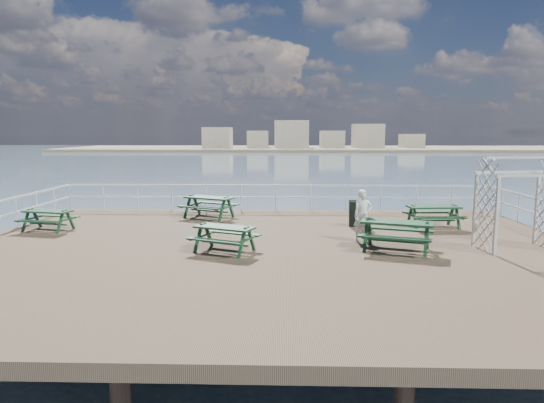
{
  "coord_description": "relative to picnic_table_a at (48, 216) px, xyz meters",
  "views": [
    {
      "loc": [
        0.43,
        -13.44,
        3.26
      ],
      "look_at": [
        -0.01,
        1.72,
        1.1
      ],
      "focal_mm": 32.0,
      "sensor_mm": 36.0,
      "label": 1
    }
  ],
  "objects": [
    {
      "name": "person",
      "position": [
        10.29,
        -1.42,
        0.3
      ],
      "size": [
        0.64,
        0.48,
        1.58
      ],
      "primitive_type": "imported",
      "rotation": [
        0.0,
        0.0,
        0.2
      ],
      "color": "white",
      "rests_on": "ground"
    },
    {
      "name": "ground",
      "position": [
        7.56,
        -2.34,
        -0.64
      ],
      "size": [
        18.0,
        14.0,
        0.3
      ],
      "primitive_type": "cube",
      "color": "brown",
      "rests_on": "ground"
    },
    {
      "name": "picnic_table_b",
      "position": [
        5.01,
        2.67,
        0.09
      ],
      "size": [
        2.33,
        2.14,
        0.91
      ],
      "rotation": [
        0.0,
        0.0,
        -0.42
      ],
      "color": "#163D25",
      "rests_on": "ground"
    },
    {
      "name": "trellis_arbor",
      "position": [
        14.45,
        -2.27,
        0.67
      ],
      "size": [
        2.25,
        1.44,
        2.61
      ],
      "rotation": [
        0.0,
        0.0,
        0.16
      ],
      "color": "silver",
      "rests_on": "ground"
    },
    {
      "name": "picnic_table_d",
      "position": [
        6.3,
        -2.73,
        0.02
      ],
      "size": [
        2.03,
        1.86,
        0.8
      ],
      "rotation": [
        0.0,
        0.0,
        -0.4
      ],
      "color": "#163D25",
      "rests_on": "ground"
    },
    {
      "name": "railing",
      "position": [
        7.49,
        0.23,
        0.38
      ],
      "size": [
        17.77,
        13.76,
        1.1
      ],
      "color": "silver",
      "rests_on": "ground"
    },
    {
      "name": "picnic_table_a",
      "position": [
        0.0,
        0.0,
        0.0
      ],
      "size": [
        1.82,
        1.58,
        0.77
      ],
      "rotation": [
        0.0,
        0.0,
        -0.21
      ],
      "color": "#163D25",
      "rests_on": "ground"
    },
    {
      "name": "sea_backdrop",
      "position": [
        20.1,
        131.73,
        -1.0
      ],
      "size": [
        300.0,
        300.0,
        9.2
      ],
      "color": "#465E76",
      "rests_on": "ground"
    },
    {
      "name": "picnic_table_c",
      "position": [
        13.09,
        0.88,
        0.06
      ],
      "size": [
        1.87,
        1.55,
        0.86
      ],
      "rotation": [
        0.0,
        0.0,
        0.08
      ],
      "color": "#163D25",
      "rests_on": "ground"
    },
    {
      "name": "sandwich_board",
      "position": [
        10.47,
        0.89,
        -0.04
      ],
      "size": [
        0.59,
        0.45,
        0.93
      ],
      "rotation": [
        0.0,
        0.0,
        -0.04
      ],
      "color": "black",
      "rests_on": "ground"
    },
    {
      "name": "picnic_table_e",
      "position": [
        11.07,
        -2.49,
        0.1
      ],
      "size": [
        2.32,
        2.08,
        0.93
      ],
      "rotation": [
        0.0,
        0.0,
        -0.33
      ],
      "color": "#163D25",
      "rests_on": "ground"
    }
  ]
}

